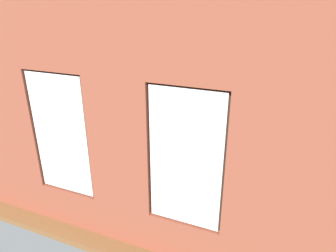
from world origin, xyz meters
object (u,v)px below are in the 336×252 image
object	(u,v)px
candle_jar	(173,147)
potted_plant_beside_window_right	(34,161)
coffee_table	(156,151)
potted_plant_corner_far_left	(300,224)
potted_plant_by_left_couch	(275,138)
media_console	(97,127)
remote_black	(158,151)
potted_plant_corner_near_left	(301,126)
couch_left	(290,173)
couch_by_window	(104,187)
tv_flatscreen	(95,104)
table_plant_small	(151,141)
potted_plant_mid_room_small	(240,142)
potted_plant_near_tv	(88,135)
cup_ceramic	(156,146)
potted_plant_foreground_right	(129,106)
remote_silver	(138,147)
papasan_chair	(209,123)
potted_plant_between_couches	(182,188)

from	to	relation	value
candle_jar	potted_plant_beside_window_right	distance (m)	2.78
coffee_table	potted_plant_corner_far_left	world-z (taller)	potted_plant_corner_far_left
potted_plant_by_left_couch	media_console	bearing A→B (deg)	10.04
remote_black	potted_plant_corner_near_left	xyz separation A→B (m)	(-2.79, -2.23, 0.17)
coffee_table	couch_left	bearing A→B (deg)	-174.37
media_console	couch_by_window	bearing A→B (deg)	127.60
media_console	tv_flatscreen	xyz separation A→B (m)	(-0.00, -0.00, 0.64)
couch_left	media_console	distance (m)	4.91
table_plant_small	potted_plant_mid_room_small	distance (m)	2.06
table_plant_small	potted_plant_beside_window_right	bearing A→B (deg)	45.57
table_plant_small	potted_plant_by_left_couch	world-z (taller)	table_plant_small
potted_plant_by_left_couch	potted_plant_corner_far_left	bearing A→B (deg)	99.64
table_plant_small	media_console	xyz separation A→B (m)	(1.97, -0.75, -0.28)
couch_by_window	potted_plant_beside_window_right	size ratio (longest dim) A/B	1.86
potted_plant_corner_far_left	media_console	bearing A→B (deg)	-25.95
couch_by_window	candle_jar	world-z (taller)	couch_by_window
tv_flatscreen	potted_plant_near_tv	size ratio (longest dim) A/B	0.89
cup_ceramic	table_plant_small	world-z (taller)	table_plant_small
potted_plant_foreground_right	potted_plant_corner_far_left	size ratio (longest dim) A/B	1.18
couch_left	potted_plant_near_tv	bearing A→B (deg)	-84.61
cup_ceramic	remote_silver	size ratio (longest dim) A/B	0.63
remote_silver	potted_plant_mid_room_small	bearing A→B (deg)	-105.72
potted_plant_corner_near_left	potted_plant_near_tv	size ratio (longest dim) A/B	1.28
candle_jar	potted_plant_mid_room_small	size ratio (longest dim) A/B	0.17
tv_flatscreen	potted_plant_corner_near_left	world-z (taller)	potted_plant_corner_near_left
tv_flatscreen	potted_plant_mid_room_small	size ratio (longest dim) A/B	1.72
remote_silver	papasan_chair	size ratio (longest dim) A/B	0.14
candle_jar	papasan_chair	bearing A→B (deg)	-100.25
potted_plant_beside_window_right	potted_plant_near_tv	bearing A→B (deg)	-99.35
candle_jar	potted_plant_near_tv	distance (m)	1.98
potted_plant_by_left_couch	potted_plant_between_couches	xyz separation A→B (m)	(1.20, 3.09, 0.22)
table_plant_small	remote_black	distance (m)	0.34
cup_ceramic	tv_flatscreen	size ratio (longest dim) A/B	0.11
potted_plant_beside_window_right	remote_silver	bearing A→B (deg)	-133.85
remote_silver	potted_plant_corner_near_left	bearing A→B (deg)	-102.78
tv_flatscreen	potted_plant_corner_far_left	xyz separation A→B (m)	(-5.03, 2.45, -0.29)
remote_black	potted_plant_between_couches	world-z (taller)	potted_plant_between_couches
tv_flatscreen	potted_plant_between_couches	xyz separation A→B (m)	(-3.28, 2.30, -0.28)
couch_left	papasan_chair	world-z (taller)	couch_left
table_plant_small	potted_plant_by_left_couch	distance (m)	2.94
remote_silver	potted_plant_near_tv	distance (m)	1.22
couch_left	potted_plant_foreground_right	distance (m)	4.92
coffee_table	table_plant_small	bearing A→B (deg)	-29.35
remote_silver	potted_plant_mid_room_small	xyz separation A→B (m)	(-2.00, -1.22, -0.06)
couch_left	papasan_chair	size ratio (longest dim) A/B	1.54
potted_plant_corner_far_left	potted_plant_between_couches	bearing A→B (deg)	-4.90
potted_plant_between_couches	potted_plant_mid_room_small	bearing A→B (deg)	-100.52
potted_plant_beside_window_right	potted_plant_mid_room_small	xyz separation A→B (m)	(-3.44, -2.72, -0.16)
remote_black	potted_plant_beside_window_right	size ratio (longest dim) A/B	0.15
potted_plant_near_tv	potted_plant_beside_window_right	bearing A→B (deg)	80.65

